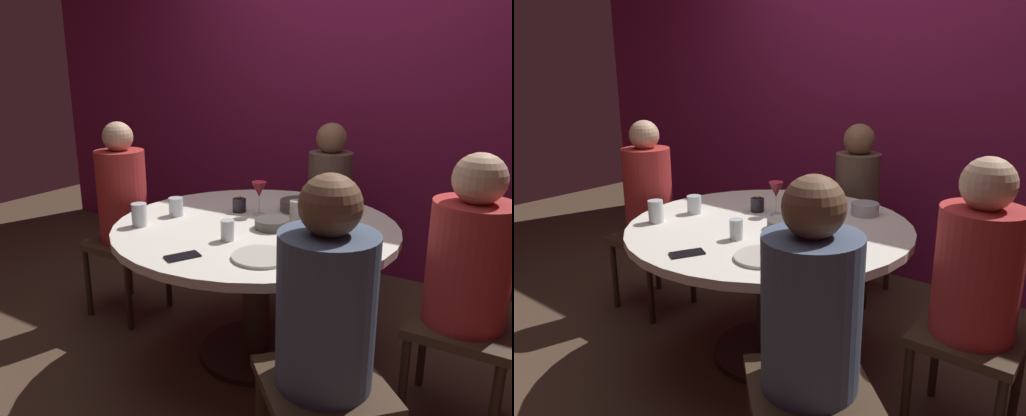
% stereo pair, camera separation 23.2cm
% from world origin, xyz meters
% --- Properties ---
extents(ground_plane, '(8.00, 8.00, 0.00)m').
position_xyz_m(ground_plane, '(0.00, 0.00, 0.00)').
color(ground_plane, '#4C3828').
extents(back_wall, '(6.00, 0.10, 2.60)m').
position_xyz_m(back_wall, '(0.00, 1.41, 1.30)').
color(back_wall, maroon).
rests_on(back_wall, ground).
extents(dining_table, '(1.40, 1.40, 0.73)m').
position_xyz_m(dining_table, '(0.00, 0.00, 0.59)').
color(dining_table, silver).
rests_on(dining_table, ground).
extents(seated_diner_left, '(0.40, 0.40, 1.18)m').
position_xyz_m(seated_diner_left, '(-0.92, 0.00, 0.72)').
color(seated_diner_left, '#3F2D1E').
rests_on(seated_diner_left, ground).
extents(seated_diner_back, '(0.40, 0.40, 1.13)m').
position_xyz_m(seated_diner_back, '(0.00, 0.93, 0.70)').
color(seated_diner_back, '#3F2D1E').
rests_on(seated_diner_back, ground).
extents(seated_diner_right, '(0.40, 0.40, 1.17)m').
position_xyz_m(seated_diner_right, '(0.98, 0.00, 0.72)').
color(seated_diner_right, '#3F2D1E').
rests_on(seated_diner_right, ground).
extents(seated_diner_front_right, '(0.57, 0.57, 1.17)m').
position_xyz_m(seated_diner_front_right, '(0.66, -0.66, 0.72)').
color(seated_diner_front_right, '#3F2D1E').
rests_on(seated_diner_front_right, ground).
extents(candle_holder, '(0.07, 0.07, 0.09)m').
position_xyz_m(candle_holder, '(-0.18, 0.13, 0.76)').
color(candle_holder, black).
rests_on(candle_holder, dining_table).
extents(wine_glass, '(0.08, 0.08, 0.18)m').
position_xyz_m(wine_glass, '(-0.07, 0.14, 0.85)').
color(wine_glass, silver).
rests_on(wine_glass, dining_table).
extents(dinner_plate, '(0.24, 0.24, 0.01)m').
position_xyz_m(dinner_plate, '(0.26, -0.38, 0.73)').
color(dinner_plate, beige).
rests_on(dinner_plate, dining_table).
extents(cell_phone, '(0.13, 0.16, 0.01)m').
position_xyz_m(cell_phone, '(-0.02, -0.54, 0.73)').
color(cell_phone, black).
rests_on(cell_phone, dining_table).
extents(bowl_serving_large, '(0.15, 0.15, 0.06)m').
position_xyz_m(bowl_serving_large, '(0.30, 0.42, 0.76)').
color(bowl_serving_large, '#B7B7BC').
rests_on(bowl_serving_large, dining_table).
extents(bowl_salad_center, '(0.22, 0.22, 0.06)m').
position_xyz_m(bowl_salad_center, '(0.08, 0.32, 0.75)').
color(bowl_salad_center, '#4C4742').
rests_on(bowl_salad_center, dining_table).
extents(bowl_small_white, '(0.16, 0.16, 0.05)m').
position_xyz_m(bowl_small_white, '(0.10, -0.02, 0.75)').
color(bowl_small_white, '#4C4742').
rests_on(bowl_small_white, dining_table).
extents(cup_near_candle, '(0.06, 0.06, 0.09)m').
position_xyz_m(cup_near_candle, '(0.02, -0.27, 0.77)').
color(cup_near_candle, silver).
rests_on(cup_near_candle, dining_table).
extents(cup_by_left_diner, '(0.07, 0.07, 0.09)m').
position_xyz_m(cup_by_left_diner, '(-0.43, -0.10, 0.77)').
color(cup_by_left_diner, silver).
rests_on(cup_by_left_diner, dining_table).
extents(cup_by_right_diner, '(0.07, 0.07, 0.11)m').
position_xyz_m(cup_by_right_diner, '(0.15, 0.14, 0.78)').
color(cup_by_right_diner, beige).
rests_on(cup_by_right_diner, dining_table).
extents(cup_center_front, '(0.07, 0.07, 0.11)m').
position_xyz_m(cup_center_front, '(-0.47, -0.32, 0.78)').
color(cup_center_front, silver).
rests_on(cup_center_front, dining_table).
extents(fork_near_plate, '(0.08, 0.17, 0.01)m').
position_xyz_m(fork_near_plate, '(0.36, 0.07, 0.73)').
color(fork_near_plate, '#B7B7BC').
rests_on(fork_near_plate, dining_table).
extents(knife_near_plate, '(0.06, 0.18, 0.01)m').
position_xyz_m(knife_near_plate, '(0.44, -0.23, 0.73)').
color(knife_near_plate, '#B7B7BC').
rests_on(knife_near_plate, dining_table).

